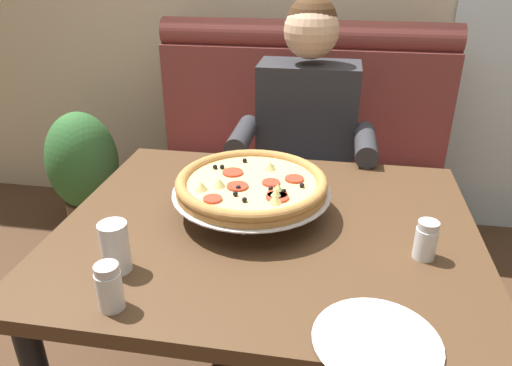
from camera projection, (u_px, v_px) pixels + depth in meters
name	position (u px, v px, depth m)	size (l,w,h in m)	color
booth_bench	(296.00, 186.00, 2.30)	(1.39, 0.78, 1.13)	brown
dining_table	(267.00, 252.00, 1.36)	(1.13, 0.94, 0.74)	#4C331E
diner_main	(304.00, 147.00, 1.92)	(0.54, 0.64, 1.27)	#2D3342
pizza	(252.00, 185.00, 1.34)	(0.44, 0.44, 0.12)	silver
shaker_oregano	(425.00, 242.00, 1.16)	(0.05, 0.05, 0.10)	white
shaker_pepper_flakes	(110.00, 290.00, 0.99)	(0.06, 0.06, 0.11)	white
plate_near_left	(377.00, 338.00, 0.92)	(0.25, 0.25, 0.02)	white
drinking_glass	(115.00, 250.00, 1.11)	(0.07, 0.07, 0.12)	silver
patio_chair	(495.00, 99.00, 3.18)	(0.43, 0.42, 0.86)	black
potted_plant	(84.00, 171.00, 2.49)	(0.36, 0.36, 0.70)	brown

